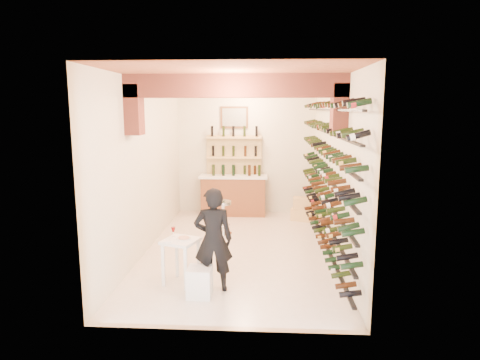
% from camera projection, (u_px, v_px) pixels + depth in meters
% --- Properties ---
extents(ground, '(6.00, 6.00, 0.00)m').
position_uv_depth(ground, '(239.00, 249.00, 8.04)').
color(ground, beige).
rests_on(ground, ground).
extents(room_shell, '(3.52, 6.02, 3.21)m').
position_uv_depth(room_shell, '(238.00, 133.00, 7.41)').
color(room_shell, beige).
rests_on(room_shell, ground).
extents(wine_rack, '(0.32, 5.70, 2.56)m').
position_uv_depth(wine_rack, '(322.00, 170.00, 7.69)').
color(wine_rack, black).
rests_on(wine_rack, ground).
extents(back_counter, '(1.70, 0.62, 1.29)m').
position_uv_depth(back_counter, '(234.00, 194.00, 10.58)').
color(back_counter, brown).
rests_on(back_counter, ground).
extents(back_shelving, '(1.40, 0.31, 2.73)m').
position_uv_depth(back_shelving, '(234.00, 168.00, 10.70)').
color(back_shelving, tan).
rests_on(back_shelving, ground).
extents(tasting_table, '(0.62, 0.62, 0.85)m').
position_uv_depth(tasting_table, '(181.00, 247.00, 6.38)').
color(tasting_table, white).
rests_on(tasting_table, ground).
extents(white_stool, '(0.35, 0.35, 0.43)m').
position_uv_depth(white_stool, '(200.00, 282.00, 6.00)').
color(white_stool, white).
rests_on(white_stool, ground).
extents(person, '(0.61, 0.44, 1.55)m').
position_uv_depth(person, '(213.00, 240.00, 6.11)').
color(person, black).
rests_on(person, ground).
extents(chrome_barstool, '(0.38, 0.38, 0.73)m').
position_uv_depth(chrome_barstool, '(223.00, 215.00, 8.92)').
color(chrome_barstool, silver).
rests_on(chrome_barstool, ground).
extents(crate_lower, '(0.59, 0.50, 0.30)m').
position_uv_depth(crate_lower, '(302.00, 214.00, 10.10)').
color(crate_lower, '#DDBA79').
rests_on(crate_lower, ground).
extents(crate_upper, '(0.48, 0.35, 0.26)m').
position_uv_depth(crate_upper, '(303.00, 203.00, 10.06)').
color(crate_upper, '#DDBA79').
rests_on(crate_upper, crate_lower).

